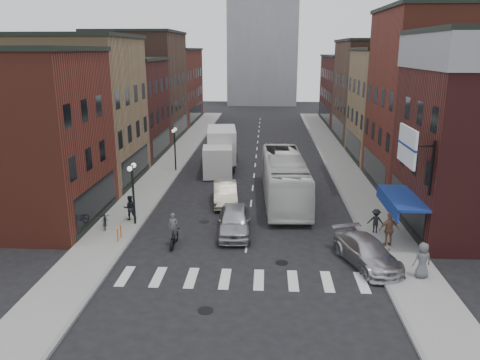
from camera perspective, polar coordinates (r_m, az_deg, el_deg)
name	(u,v)px	position (r m, az deg, el deg)	size (l,w,h in m)	color
ground	(246,254)	(26.62, 0.69, -9.02)	(160.00, 160.00, 0.00)	black
sidewalk_left	(173,161)	(48.43, -8.22, 2.31)	(3.00, 74.00, 0.15)	gray
sidewalk_right	(340,163)	(48.05, 12.09, 2.02)	(3.00, 74.00, 0.15)	gray
curb_left	(187,162)	(48.17, -6.46, 2.21)	(0.20, 74.00, 0.16)	gray
curb_right	(325,164)	(47.86, 10.31, 1.97)	(0.20, 74.00, 0.16)	gray
crosswalk_stripes	(243,279)	(23.93, 0.35, -12.01)	(12.00, 2.20, 0.01)	silver
bldg_left_near	(15,138)	(33.31, -25.70, 4.67)	(10.30, 9.20, 11.30)	maroon
bldg_left_mid_a	(74,111)	(41.71, -19.60, 7.93)	(10.30, 10.20, 12.30)	#937551
bldg_left_mid_b	(113,108)	(51.13, -15.23, 8.41)	(10.30, 10.20, 10.30)	#471919
bldg_left_far_a	(140,86)	(61.47, -12.12, 11.15)	(10.30, 12.20, 13.30)	#4A2F25
bldg_left_far_b	(164,86)	(75.11, -9.27, 11.28)	(10.30, 16.20, 11.30)	maroon
bldg_right_mid_a	(443,101)	(40.83, 23.50, 8.81)	(10.30, 10.20, 14.30)	maroon
bldg_right_mid_b	(405,106)	(50.44, 19.50, 8.55)	(10.30, 10.20, 11.30)	#937551
bldg_right_far_a	(380,91)	(60.99, 16.74, 10.34)	(10.30, 12.20, 12.30)	#4A2F25
bldg_right_far_b	(359,90)	(74.72, 14.25, 10.60)	(10.30, 16.20, 10.30)	#471919
awning_blue	(399,199)	(29.07, 18.81, -2.18)	(1.80, 5.00, 0.78)	navy
billboard_sign	(409,147)	(26.27, 19.89, 3.79)	(1.52, 3.00, 3.70)	black
streetlamp_near	(133,183)	(30.54, -12.95, -0.33)	(0.32, 1.22, 4.11)	black
streetlamp_far	(175,141)	(43.79, -7.96, 4.71)	(0.32, 1.22, 4.11)	black
bike_rack	(119,233)	(28.90, -14.51, -6.31)	(0.08, 0.68, 0.80)	#D8590C
box_truck	(221,150)	(44.43, -2.38, 3.62)	(3.20, 8.89, 3.78)	silver
motorcycle_rider	(174,231)	(27.58, -8.10, -6.15)	(0.57, 1.98, 2.01)	black
transit_bus	(284,178)	(35.49, 5.43, 0.28)	(2.93, 12.54, 3.49)	silver
sedan_left_near	(234,221)	(29.11, -0.72, -4.99)	(2.02, 5.02, 1.71)	#AEAEB3
sedan_left_far	(225,193)	(34.76, -1.82, -1.63)	(1.68, 4.83, 1.59)	#C1B99C
curb_car	(367,252)	(25.98, 15.23, -8.48)	(2.05, 5.05, 1.47)	#B4B3B8
parked_bicycle	(105,220)	(31.14, -16.14, -4.68)	(0.63, 1.80, 0.94)	black
ped_left_solo	(130,208)	(31.92, -13.30, -3.30)	(0.81, 0.46, 1.66)	black
ped_right_a	(376,221)	(30.11, 16.22, -4.80)	(0.99, 0.49, 1.53)	black
ped_right_b	(389,229)	(28.30, 17.73, -5.76)	(1.16, 0.58, 1.98)	brown
ped_right_c	(422,260)	(25.10, 21.36, -9.09)	(0.89, 0.58, 1.83)	#53555A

